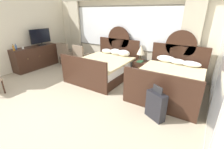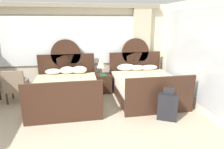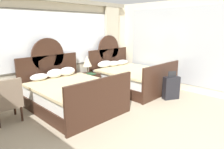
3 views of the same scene
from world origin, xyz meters
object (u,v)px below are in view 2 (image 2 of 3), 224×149
Objects in this scene: bed_near_window at (66,90)px; book_on_nightstand at (103,75)px; armchair_by_window_left at (16,85)px; bed_near_mirror at (144,86)px; nightstand_between_beds at (103,83)px; suitcase_on_floor at (167,107)px; table_lamp_on_nightstand at (101,63)px.

book_on_nightstand is (1.09, 0.58, 0.22)m from bed_near_window.
bed_near_window is 2.31× the size of armchair_by_window_left.
bed_near_mirror reaches higher than armchair_by_window_left.
book_on_nightstand is 2.46m from armchair_by_window_left.
nightstand_between_beds is 0.31m from book_on_nightstand.
nightstand_between_beds is (-1.11, 0.68, -0.08)m from bed_near_mirror.
nightstand_between_beds is at bearing 31.36° from bed_near_window.
book_on_nightstand is 0.34× the size of suitcase_on_floor.
bed_near_mirror is 3.81× the size of nightstand_between_beds.
suitcase_on_floor reaches higher than book_on_nightstand.
book_on_nightstand is at bearing 152.89° from bed_near_mirror.
bed_near_window is 8.26× the size of book_on_nightstand.
bed_near_window is 2.67m from suitcase_on_floor.
table_lamp_on_nightstand is at bearing 120.94° from suitcase_on_floor.
bed_near_mirror is at bearing 92.40° from suitcase_on_floor.
bed_near_window is 1.26m from book_on_nightstand.
nightstand_between_beds is 2.17× the size of book_on_nightstand.
armchair_by_window_left is 3.99m from suitcase_on_floor.
nightstand_between_beds is at bearing 80.17° from book_on_nightstand.
book_on_nightstand is at bearing 7.01° from armchair_by_window_left.
bed_near_mirror is at bearing 0.04° from bed_near_window.
suitcase_on_floor is (0.06, -1.38, -0.05)m from bed_near_mirror.
book_on_nightstand is at bearing 27.92° from bed_near_window.
suitcase_on_floor is (1.23, -2.06, -0.63)m from table_lamp_on_nightstand.
nightstand_between_beds is at bearing 148.74° from bed_near_mirror.
bed_near_mirror is at bearing -31.26° from nightstand_between_beds.
table_lamp_on_nightstand is at bearing 178.08° from nightstand_between_beds.
bed_near_mirror is 1.30m from nightstand_between_beds.
armchair_by_window_left is at bearing 155.41° from suitcase_on_floor.
suitcase_on_floor is (2.28, -1.38, -0.05)m from bed_near_window.
bed_near_window is 3.92× the size of table_lamp_on_nightstand.
bed_near_window is 3.81× the size of nightstand_between_beds.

